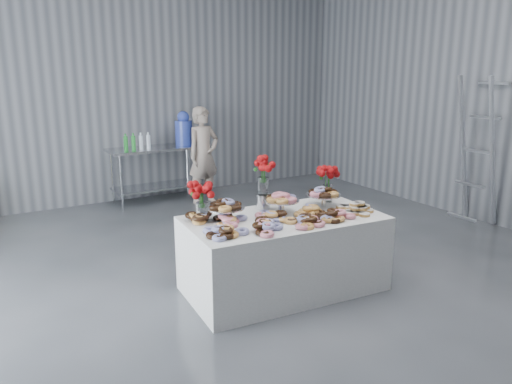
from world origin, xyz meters
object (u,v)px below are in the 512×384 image
Objects in this scene: display_table at (284,253)px; prep_table at (156,164)px; stepladder at (477,151)px; person at (204,155)px; water_jug at (184,130)px.

prep_table is (0.07, 3.82, 0.24)m from display_table.
prep_table is 4.82m from stepladder.
prep_table is 0.97× the size of person.
stepladder is (3.39, -3.40, 0.41)m from prep_table.
display_table is at bearing -113.15° from person.
stepladder is at bearing 6.93° from display_table.
stepladder reaches higher than person.
stepladder is at bearing -49.57° from water_jug.
stepladder reaches higher than prep_table.
prep_table is 2.71× the size of water_jug.
stepladder reaches higher than water_jug.
prep_table is at bearing 134.54° from person.
water_jug is at bearing 130.43° from stepladder.
person is at bearing -71.89° from water_jug.
prep_table is at bearing 88.88° from display_table.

